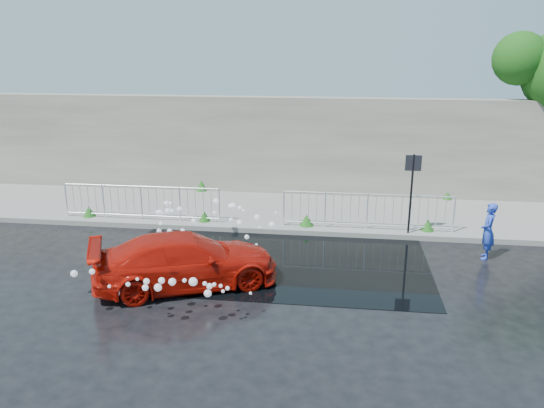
{
  "coord_description": "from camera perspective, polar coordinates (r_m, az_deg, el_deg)",
  "views": [
    {
      "loc": [
        2.11,
        -11.92,
        5.47
      ],
      "look_at": [
        0.22,
        2.72,
        1.0
      ],
      "focal_mm": 35.0,
      "sensor_mm": 36.0,
      "label": 1
    }
  ],
  "objects": [
    {
      "name": "puddle",
      "position": [
        14.12,
        0.23,
        -5.92
      ],
      "size": [
        8.0,
        5.0,
        0.01
      ],
      "primitive_type": "cube",
      "color": "black",
      "rests_on": "ground"
    },
    {
      "name": "ground",
      "position": [
        13.29,
        -2.47,
        -7.49
      ],
      "size": [
        90.0,
        90.0,
        0.0
      ],
      "primitive_type": "plane",
      "color": "black",
      "rests_on": "ground"
    },
    {
      "name": "weeds",
      "position": [
        17.38,
        -1.05,
        -0.38
      ],
      "size": [
        12.17,
        3.93,
        0.39
      ],
      "color": "#124714",
      "rests_on": "pavement"
    },
    {
      "name": "curb",
      "position": [
        16.0,
        -0.66,
        -2.84
      ],
      "size": [
        30.0,
        0.25,
        0.16
      ],
      "primitive_type": "cube",
      "color": "gray",
      "rests_on": "ground"
    },
    {
      "name": "railing_left",
      "position": [
        17.12,
        -13.88,
        0.28
      ],
      "size": [
        5.05,
        0.05,
        1.1
      ],
      "color": "silver",
      "rests_on": "pavement"
    },
    {
      "name": "water_spray",
      "position": [
        13.55,
        -8.98,
        -3.98
      ],
      "size": [
        3.67,
        5.37,
        0.97
      ],
      "color": "white",
      "rests_on": "ground"
    },
    {
      "name": "railing_right",
      "position": [
        16.01,
        10.2,
        -0.63
      ],
      "size": [
        5.05,
        0.05,
        1.1
      ],
      "color": "silver",
      "rests_on": "pavement"
    },
    {
      "name": "pavement",
      "position": [
        17.89,
        0.23,
        -0.71
      ],
      "size": [
        30.0,
        4.0,
        0.15
      ],
      "primitive_type": "cube",
      "color": "gray",
      "rests_on": "ground"
    },
    {
      "name": "person",
      "position": [
        15.04,
        22.22,
        -2.71
      ],
      "size": [
        0.48,
        0.62,
        1.52
      ],
      "primitive_type": "imported",
      "rotation": [
        0.0,
        0.0,
        -1.8
      ],
      "color": "#2540BB",
      "rests_on": "ground"
    },
    {
      "name": "retaining_wall",
      "position": [
        19.57,
        1.04,
        6.33
      ],
      "size": [
        30.0,
        0.6,
        3.5
      ],
      "primitive_type": "cube",
      "color": "#655F55",
      "rests_on": "pavement"
    },
    {
      "name": "red_car",
      "position": [
        12.6,
        -9.23,
        -6.02
      ],
      "size": [
        4.62,
        3.29,
        1.24
      ],
      "primitive_type": "imported",
      "rotation": [
        0.0,
        0.0,
        1.98
      ],
      "color": "#A61006",
      "rests_on": "ground"
    },
    {
      "name": "sign_post",
      "position": [
        15.62,
        14.83,
        2.4
      ],
      "size": [
        0.45,
        0.06,
        2.5
      ],
      "color": "black",
      "rests_on": "ground"
    }
  ]
}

